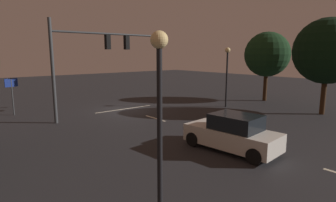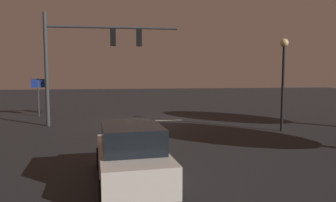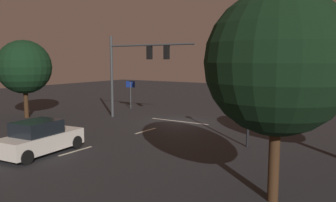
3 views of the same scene
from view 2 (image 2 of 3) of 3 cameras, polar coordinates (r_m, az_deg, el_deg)
The scene contains 8 objects.
ground_plane at distance 20.48m, azimuth -4.29°, elevation -3.66°, with size 80.00×80.00×0.00m, color #232326.
traffic_signal_assembly at distance 19.37m, azimuth -13.86°, elevation 9.05°, with size 7.77×0.47×6.57m.
lane_dash_far at distance 16.55m, azimuth -3.44°, elevation -5.77°, with size 2.20×0.16×0.01m, color beige.
lane_dash_mid at distance 10.75m, azimuth -0.94°, elevation -11.85°, with size 2.20×0.16×0.01m, color beige.
stop_bar at distance 20.69m, azimuth -4.33°, elevation -3.56°, with size 5.00×0.16×0.01m, color beige.
car_approaching at distance 9.18m, azimuth -6.60°, elevation -9.72°, with size 2.28×4.50×1.70m.
street_lamp_left_kerb at distance 17.91m, azimuth 20.04°, elevation 5.84°, with size 0.44×0.44×4.91m.
route_sign at distance 24.35m, azimuth -22.31°, elevation 2.01°, with size 0.89×0.29×2.71m.
Camera 2 is at (1.22, 20.20, 3.16)m, focal length 33.91 mm.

